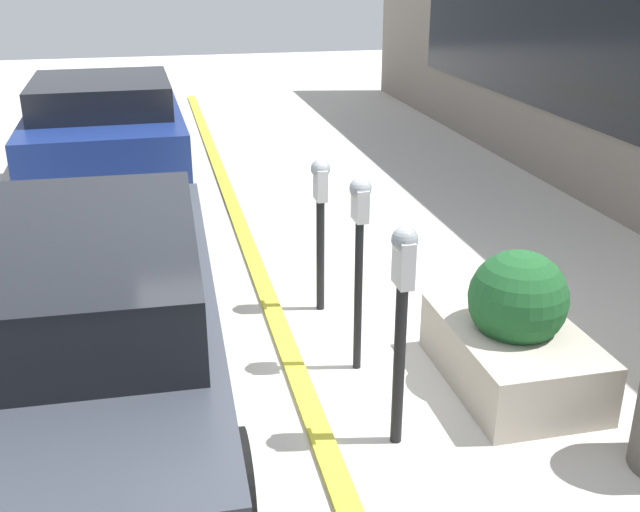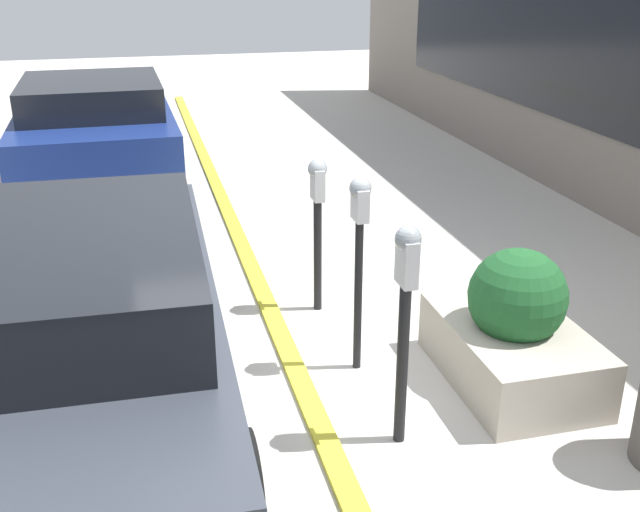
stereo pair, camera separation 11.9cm
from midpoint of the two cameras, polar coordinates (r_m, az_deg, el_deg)
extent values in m
plane|color=beige|center=(5.92, -1.73, -8.65)|extent=(40.00, 40.00, 0.00)
cube|color=gold|center=(5.89, -2.50, -8.57)|extent=(24.50, 0.16, 0.04)
cube|color=black|center=(11.86, 13.97, 17.25)|extent=(7.35, 0.02, 2.35)
cylinder|color=black|center=(4.87, 5.58, -8.30)|extent=(0.08, 0.08, 1.14)
cube|color=#B7B7BC|center=(4.55, 5.91, -0.47)|extent=(0.19, 0.09, 0.30)
sphere|color=gray|center=(4.50, 5.98, 1.29)|extent=(0.16, 0.16, 0.16)
cylinder|color=black|center=(5.67, 2.32, -3.09)|extent=(0.06, 0.06, 1.22)
cube|color=#B7B7BC|center=(5.40, 2.44, 3.96)|extent=(0.19, 0.09, 0.24)
sphere|color=gray|center=(5.37, 2.46, 5.19)|extent=(0.16, 0.16, 0.16)
cylinder|color=black|center=(6.66, -0.69, 0.03)|extent=(0.07, 0.07, 1.04)
cube|color=#B7B7BC|center=(6.44, -0.72, 5.48)|extent=(0.20, 0.09, 0.28)
sphere|color=gray|center=(6.40, -0.72, 6.67)|extent=(0.17, 0.17, 0.17)
cube|color=#B2A899|center=(5.83, 13.80, -7.20)|extent=(1.43, 0.92, 0.46)
sphere|color=#1E5628|center=(5.63, 14.23, -3.04)|extent=(0.72, 0.72, 0.72)
cube|color=#383D47|center=(5.44, -18.52, -5.53)|extent=(4.81, 2.00, 0.61)
cube|color=black|center=(5.04, -19.39, -0.93)|extent=(2.52, 1.72, 0.49)
cylinder|color=black|center=(6.88, -10.37, -1.59)|extent=(0.60, 0.23, 0.60)
cylinder|color=black|center=(4.34, -7.17, -16.96)|extent=(0.60, 0.23, 0.60)
cube|color=navy|center=(10.74, -16.96, 8.73)|extent=(3.99, 2.07, 0.74)
cube|color=black|center=(10.48, -17.34, 11.61)|extent=(2.09, 1.79, 0.41)
cylinder|color=black|center=(12.01, -12.21, 8.70)|extent=(0.70, 0.24, 0.70)
cylinder|color=black|center=(12.09, -20.95, 7.83)|extent=(0.70, 0.24, 0.70)
cylinder|color=black|center=(9.64, -11.49, 5.51)|extent=(0.70, 0.24, 0.70)
cylinder|color=black|center=(9.74, -22.30, 4.46)|extent=(0.70, 0.24, 0.70)
camera|label=1|loc=(0.06, 89.38, 0.25)|focal=42.00mm
camera|label=2|loc=(0.06, -90.62, -0.25)|focal=42.00mm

